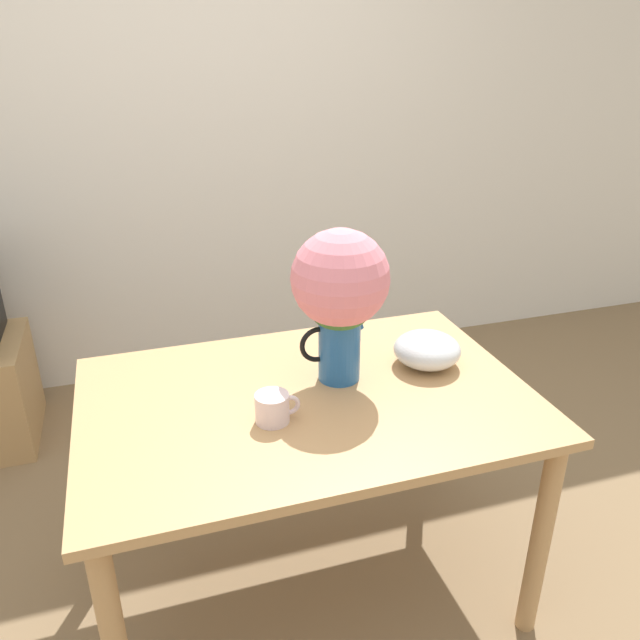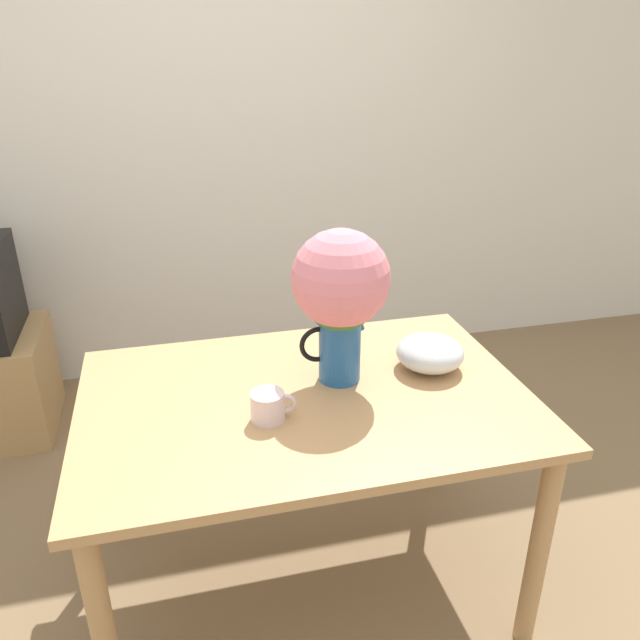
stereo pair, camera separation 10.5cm
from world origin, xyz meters
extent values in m
plane|color=#7F6647|center=(0.00, 0.00, 0.00)|extent=(12.00, 12.00, 0.00)
cube|color=silver|center=(0.00, 1.75, 1.30)|extent=(8.00, 0.05, 2.60)
cube|color=tan|center=(0.09, 0.06, 0.73)|extent=(1.33, 0.90, 0.03)
cylinder|color=tan|center=(0.70, -0.33, 0.36)|extent=(0.06, 0.06, 0.71)
cylinder|color=tan|center=(-0.51, 0.45, 0.36)|extent=(0.06, 0.06, 0.71)
cylinder|color=tan|center=(0.70, 0.45, 0.36)|extent=(0.06, 0.06, 0.71)
cylinder|color=#235B9E|center=(0.22, 0.13, 0.86)|extent=(0.13, 0.13, 0.23)
cone|color=#235B9E|center=(0.27, 0.13, 0.94)|extent=(0.05, 0.05, 0.06)
torus|color=black|center=(0.15, 0.13, 0.87)|extent=(0.12, 0.02, 0.12)
sphere|color=#3D7033|center=(0.22, 0.13, 1.03)|extent=(0.22, 0.22, 0.22)
sphere|color=pink|center=(0.22, 0.13, 1.08)|extent=(0.29, 0.29, 0.29)
cylinder|color=silver|center=(-0.04, -0.04, 0.79)|extent=(0.10, 0.10, 0.08)
torus|color=silver|center=(0.01, -0.04, 0.79)|extent=(0.06, 0.01, 0.06)
ellipsoid|color=silver|center=(0.52, 0.13, 0.80)|extent=(0.22, 0.22, 0.11)
camera|label=1|loc=(-0.36, -1.48, 1.73)|focal=35.00mm
camera|label=2|loc=(-0.26, -1.51, 1.73)|focal=35.00mm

